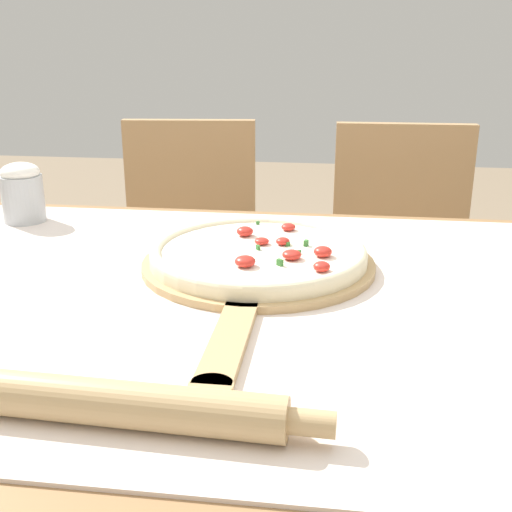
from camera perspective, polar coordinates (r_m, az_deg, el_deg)
dining_table at (r=1.01m, az=-2.53°, el=-9.15°), size 1.29×0.96×0.76m
towel_cloth at (r=0.96m, az=-2.62°, el=-3.41°), size 1.21×0.88×0.00m
pizza_peel at (r=1.03m, az=0.04°, el=-1.16°), size 0.38×0.61×0.01m
pizza at (r=1.05m, az=0.25°, el=0.27°), size 0.36×0.36×0.04m
rolling_pin at (r=0.66m, az=-12.40°, el=-12.67°), size 0.43×0.06×0.05m
chair_left at (r=1.87m, az=-5.98°, el=0.10°), size 0.44×0.44×0.90m
chair_right at (r=1.83m, az=12.66°, el=-0.70°), size 0.41×0.41×0.90m
flour_cup at (r=1.39m, az=-20.06°, el=5.37°), size 0.08×0.08×0.12m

